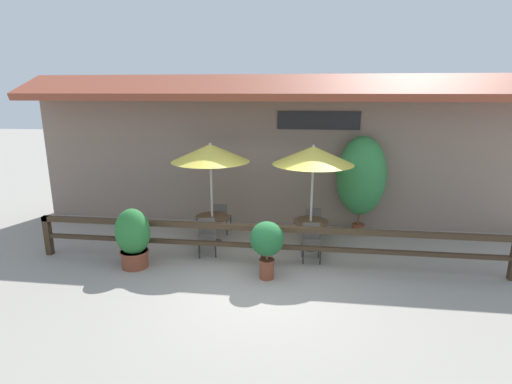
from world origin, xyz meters
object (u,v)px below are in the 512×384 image
chair_near_wallside (221,216)px  potted_plant_broad_leaf (133,237)px  patio_umbrella_middle (313,155)px  chair_middle_streetside (311,240)px  patio_umbrella_near (210,153)px  chair_middle_wallside (312,221)px  potted_plant_small_flowering (267,242)px  potted_plant_corner_fern (361,176)px  dining_table_near (212,222)px  chair_near_streetside (207,235)px  dining_table_middle (311,227)px

chair_near_wallside → potted_plant_broad_leaf: 2.76m
chair_near_wallside → patio_umbrella_middle: bearing=167.4°
patio_umbrella_middle → chair_middle_streetside: patio_umbrella_middle is taller
patio_umbrella_middle → patio_umbrella_near: bearing=178.9°
chair_middle_wallside → potted_plant_small_flowering: (-0.94, -2.45, 0.32)m
patio_umbrella_near → potted_plant_small_flowering: (1.58, -1.80, -1.52)m
chair_near_wallside → potted_plant_corner_fern: size_ratio=0.32×
potted_plant_small_flowering → potted_plant_corner_fern: bearing=54.5°
patio_umbrella_middle → potted_plant_broad_leaf: patio_umbrella_middle is taller
chair_middle_streetside → potted_plant_broad_leaf: bearing=-171.0°
dining_table_near → potted_plant_broad_leaf: bearing=-130.0°
dining_table_near → chair_near_streetside: (0.04, -0.71, -0.08)m
chair_near_streetside → chair_middle_wallside: same height
patio_umbrella_middle → potted_plant_small_flowering: patio_umbrella_middle is taller
patio_umbrella_near → dining_table_middle: 3.03m
patio_umbrella_middle → potted_plant_corner_fern: potted_plant_corner_fern is taller
potted_plant_broad_leaf → potted_plant_small_flowering: (2.94, -0.17, 0.10)m
patio_umbrella_middle → chair_middle_wallside: size_ratio=3.00×
dining_table_middle → chair_middle_streetside: bearing=-88.5°
chair_near_wallside → patio_umbrella_near: bearing=89.2°
dining_table_near → potted_plant_small_flowering: bearing=-48.9°
patio_umbrella_near → chair_middle_wallside: size_ratio=3.00×
chair_middle_wallside → potted_plant_broad_leaf: 4.50m
patio_umbrella_near → patio_umbrella_middle: bearing=-1.1°
dining_table_near → patio_umbrella_middle: bearing=-1.1°
dining_table_near → chair_near_wallside: 0.72m
chair_middle_wallside → potted_plant_broad_leaf: bearing=20.6°
patio_umbrella_near → dining_table_middle: size_ratio=3.04×
potted_plant_small_flowering → chair_middle_wallside: bearing=69.1°
chair_near_wallside → chair_middle_streetside: bearing=154.0°
chair_middle_streetside → potted_plant_small_flowering: size_ratio=0.70×
chair_near_wallside → chair_middle_wallside: 2.44m
patio_umbrella_middle → potted_plant_corner_fern: bearing=45.4°
patio_umbrella_near → chair_middle_streetside: size_ratio=3.00×
chair_middle_wallside → potted_plant_corner_fern: bearing=-163.2°
dining_table_near → chair_near_streetside: chair_near_streetside is taller
chair_middle_wallside → potted_plant_small_flowering: 2.64m
dining_table_near → dining_table_middle: (2.47, -0.05, 0.00)m
patio_umbrella_middle → potted_plant_broad_leaf: 4.46m
chair_near_streetside → chair_middle_streetside: size_ratio=1.00×
dining_table_middle → potted_plant_small_flowering: 1.98m
patio_umbrella_middle → chair_near_wallside: bearing=162.4°
patio_umbrella_near → potted_plant_corner_fern: 4.05m
dining_table_near → patio_umbrella_middle: (2.47, -0.05, 1.75)m
chair_middle_wallside → chair_near_streetside: bearing=18.9°
patio_umbrella_near → chair_near_streetside: bearing=-87.0°
dining_table_near → chair_middle_wallside: bearing=14.3°
patio_umbrella_middle → chair_middle_streetside: (0.02, -0.69, -1.84)m
chair_middle_wallside → dining_table_middle: bearing=76.8°
patio_umbrella_near → chair_near_streetside: (0.04, -0.71, -1.84)m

